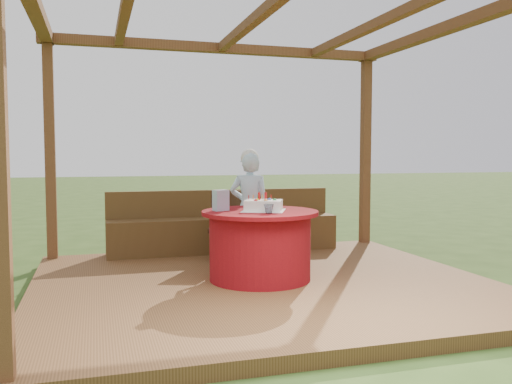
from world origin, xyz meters
TOP-DOWN VIEW (x-y plane):
  - ground at (0.00, 0.00)m, footprint 60.00×60.00m
  - deck at (0.00, 0.00)m, footprint 4.50×4.00m
  - pergola at (0.00, 0.00)m, footprint 4.50×4.00m
  - bench at (0.00, 1.72)m, footprint 3.00×0.42m
  - table at (-0.02, 0.05)m, footprint 1.18×1.18m
  - chair at (-0.10, 1.18)m, footprint 0.48×0.48m
  - elderly_woman at (0.13, 0.95)m, footprint 0.55×0.47m
  - birthday_cake at (0.01, 0.02)m, footprint 0.55×0.55m
  - gift_bag at (-0.40, 0.16)m, footprint 0.17×0.14m
  - drinking_glass at (-0.01, -0.22)m, footprint 0.11×0.11m

SIDE VIEW (x-z plane):
  - ground at x=0.00m, z-range 0.00..0.00m
  - deck at x=0.00m, z-range 0.00..0.12m
  - bench at x=0.00m, z-range -0.02..0.79m
  - table at x=-0.02m, z-range 0.13..0.83m
  - chair at x=-0.10m, z-range 0.15..0.98m
  - elderly_woman at x=0.13m, z-range 0.13..1.46m
  - drinking_glass at x=-0.01m, z-range 0.82..0.92m
  - birthday_cake at x=0.01m, z-range 0.79..0.97m
  - gift_bag at x=-0.40m, z-range 0.82..1.04m
  - pergola at x=0.00m, z-range 1.05..3.77m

